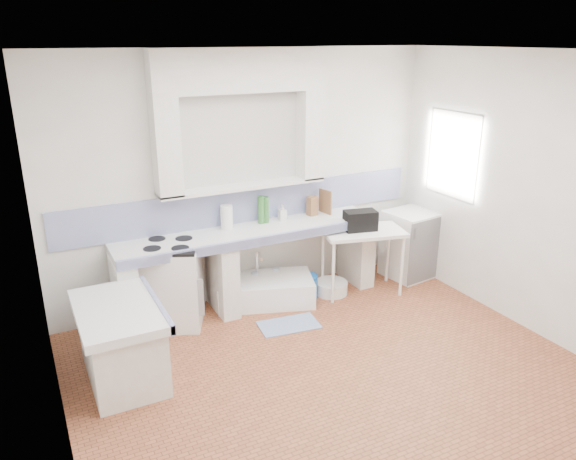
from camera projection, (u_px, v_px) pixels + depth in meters
name	position (u px, v px, depth m)	size (l,w,h in m)	color
floor	(339.00, 378.00, 4.94)	(4.50, 4.50, 0.00)	brown
ceiling	(350.00, 51.00, 4.02)	(4.50, 4.50, 0.00)	white
wall_back	(247.00, 178.00, 6.16)	(4.50, 4.50, 0.00)	white
wall_front	(556.00, 349.00, 2.80)	(4.50, 4.50, 0.00)	white
wall_left	(46.00, 285.00, 3.52)	(4.50, 4.50, 0.00)	white
wall_right	(536.00, 197.00, 5.44)	(4.50, 4.50, 0.00)	white
alcove_mass	(240.00, 70.00, 5.62)	(1.90, 0.25, 0.45)	white
window_frame	(464.00, 154.00, 6.46)	(0.35, 0.86, 1.06)	#3D2113
lace_valance	(458.00, 122.00, 6.27)	(0.01, 0.84, 0.24)	white
counter_slab	(251.00, 233.00, 6.04)	(3.00, 0.60, 0.08)	white
counter_lip	(262.00, 241.00, 5.81)	(3.00, 0.04, 0.10)	navy
counter_pier_left	(125.00, 296.00, 5.59)	(0.20, 0.55, 0.82)	white
counter_pier_mid	(223.00, 277.00, 6.04)	(0.20, 0.55, 0.82)	white
counter_pier_right	(356.00, 250.00, 6.79)	(0.20, 0.55, 0.82)	white
peninsula_top	(118.00, 311.00, 4.75)	(0.70, 1.10, 0.08)	white
peninsula_base	(122.00, 346.00, 4.87)	(0.60, 1.00, 0.62)	white
peninsula_lip	(156.00, 303.00, 4.89)	(0.04, 1.10, 0.10)	navy
backsplash	(249.00, 204.00, 6.25)	(4.27, 0.03, 0.40)	navy
stove	(172.00, 285.00, 5.79)	(0.61, 0.59, 0.86)	white
sink	(265.00, 291.00, 6.34)	(1.09, 0.59, 0.26)	white
side_table	(362.00, 261.00, 6.51)	(0.94, 0.52, 0.04)	white
fridge	(410.00, 244.00, 6.95)	(0.55, 0.55, 0.85)	white
bucket_red	(249.00, 293.00, 6.28)	(0.28, 0.28, 0.27)	red
bucket_orange	(272.00, 293.00, 6.26)	(0.30, 0.30, 0.28)	#D54700
bucket_blue	(305.00, 286.00, 6.44)	(0.29, 0.29, 0.27)	#0E56B5
basin_white	(331.00, 287.00, 6.56)	(0.38, 0.38, 0.15)	white
water_bottle_a	(255.00, 284.00, 6.45)	(0.08, 0.08, 0.31)	silver
water_bottle_b	(276.00, 280.00, 6.56)	(0.08, 0.08, 0.31)	silver
black_bag	(360.00, 220.00, 6.35)	(0.37, 0.21, 0.23)	black
green_bottle_a	(261.00, 210.00, 6.19)	(0.07, 0.07, 0.32)	#2F6B2D
green_bottle_b	(266.00, 210.00, 6.22)	(0.07, 0.07, 0.30)	#2F6B2D
knife_block	(312.00, 206.00, 6.49)	(0.11, 0.09, 0.23)	brown
cutting_board	(325.00, 202.00, 6.55)	(0.02, 0.21, 0.29)	brown
paper_towel	(227.00, 217.00, 6.02)	(0.13, 0.13, 0.27)	white
soap_bottle	(282.00, 212.00, 6.33)	(0.08, 0.09, 0.18)	white
rug	(289.00, 325.00, 5.85)	(0.63, 0.36, 0.01)	#315499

